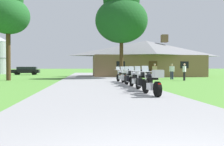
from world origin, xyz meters
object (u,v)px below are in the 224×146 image
motorcycle_white_second_in_row (142,80)px  metal_silo_distant (0,56)px  bystander_white_shirt_by_tree (184,71)px  motorcycle_black_nearest_to_camera (152,83)px  tree_left_near (8,11)px  motorcycle_silver_fourth_in_row (130,77)px  bystander_white_shirt_near_lodge (172,71)px  motorcycle_white_fifth_in_row (125,76)px  bystander_tan_shirt_beside_signpost (155,71)px  motorcycle_silver_farthest_in_row (121,75)px  parked_black_suv_far_left (26,70)px  motorcycle_silver_third_in_row (136,78)px  tree_by_lodge_front (121,15)px

motorcycle_white_second_in_row → metal_silo_distant: 43.28m
bystander_white_shirt_by_tree → motorcycle_black_nearest_to_camera: bearing=-164.7°
bystander_white_shirt_by_tree → tree_left_near: size_ratio=0.17×
motorcycle_silver_fourth_in_row → bystander_white_shirt_near_lodge: size_ratio=1.24×
motorcycle_white_fifth_in_row → bystander_tan_shirt_beside_signpost: bearing=58.7°
motorcycle_black_nearest_to_camera → motorcycle_silver_farthest_in_row: bearing=82.9°
bystander_tan_shirt_beside_signpost → motorcycle_silver_farthest_in_row: bearing=-91.9°
motorcycle_black_nearest_to_camera → metal_silo_distant: 45.25m
motorcycle_silver_fourth_in_row → parked_black_suv_far_left: parked_black_suv_far_left is taller
motorcycle_white_fifth_in_row → motorcycle_black_nearest_to_camera: bearing=-92.1°
motorcycle_white_second_in_row → motorcycle_silver_third_in_row: bearing=85.0°
motorcycle_white_second_in_row → tree_left_near: tree_left_near is taller
motorcycle_silver_fourth_in_row → metal_silo_distant: size_ratio=0.29×
motorcycle_silver_third_in_row → bystander_tan_shirt_beside_signpost: bearing=63.2°
motorcycle_white_fifth_in_row → tree_left_near: bearing=144.7°
motorcycle_white_second_in_row → bystander_tan_shirt_beside_signpost: bystander_tan_shirt_beside_signpost is taller
motorcycle_silver_farthest_in_row → bystander_tan_shirt_beside_signpost: size_ratio=1.23×
motorcycle_black_nearest_to_camera → motorcycle_silver_fourth_in_row: size_ratio=1.00×
tree_left_near → metal_silo_distant: bearing=109.3°
bystander_white_shirt_by_tree → metal_silo_distant: size_ratio=0.23×
motorcycle_white_second_in_row → motorcycle_silver_farthest_in_row: bearing=87.0°
motorcycle_white_second_in_row → bystander_white_shirt_by_tree: size_ratio=1.25×
bystander_tan_shirt_beside_signpost → parked_black_suv_far_left: bearing=168.8°
motorcycle_black_nearest_to_camera → motorcycle_silver_fourth_in_row: (0.09, 6.18, -0.01)m
motorcycle_white_fifth_in_row → metal_silo_distant: metal_silo_distant is taller
motorcycle_white_second_in_row → bystander_white_shirt_near_lodge: 14.87m
motorcycle_silver_third_in_row → motorcycle_silver_fourth_in_row: (-0.06, 1.71, -0.01)m
tree_by_lodge_front → metal_silo_distant: size_ratio=1.60×
motorcycle_white_second_in_row → motorcycle_silver_fourth_in_row: 3.95m
motorcycle_silver_fourth_in_row → parked_black_suv_far_left: (-13.21, 29.01, 0.17)m
bystander_tan_shirt_beside_signpost → bystander_white_shirt_by_tree: size_ratio=1.01×
bystander_white_shirt_by_tree → metal_silo_distant: (-26.03, 27.58, 2.65)m
motorcycle_white_second_in_row → bystander_white_shirt_near_lodge: bystander_white_shirt_near_lodge is taller
motorcycle_silver_fourth_in_row → metal_silo_distant: bearing=117.5°
bystander_tan_shirt_beside_signpost → tree_by_lodge_front: bearing=174.8°
bystander_white_shirt_near_lodge → parked_black_suv_far_left: bystander_white_shirt_near_lodge is taller
motorcycle_black_nearest_to_camera → motorcycle_white_fifth_in_row: 8.33m
motorcycle_white_fifth_in_row → bystander_white_shirt_near_lodge: 9.66m
motorcycle_silver_farthest_in_row → bystander_white_shirt_by_tree: 7.16m
motorcycle_silver_fourth_in_row → tree_by_lodge_front: tree_by_lodge_front is taller
motorcycle_white_fifth_in_row → tree_left_near: size_ratio=0.22×
motorcycle_silver_farthest_in_row → bystander_white_shirt_by_tree: (6.59, 2.80, 0.31)m
motorcycle_silver_farthest_in_row → tree_left_near: tree_left_near is taller
motorcycle_silver_third_in_row → tree_left_near: (-10.59, 10.90, 6.20)m
motorcycle_white_second_in_row → metal_silo_distant: size_ratio=0.29×
motorcycle_silver_farthest_in_row → bystander_white_shirt_by_tree: bearing=12.0°
bystander_tan_shirt_beside_signpost → tree_left_near: 16.12m
motorcycle_silver_third_in_row → motorcycle_silver_farthest_in_row: size_ratio=1.01×
tree_by_lodge_front → parked_black_suv_far_left: 22.72m
motorcycle_silver_fourth_in_row → bystander_white_shirt_by_tree: 9.67m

